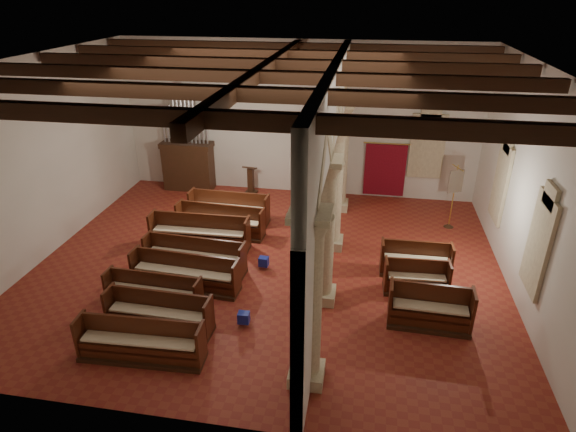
# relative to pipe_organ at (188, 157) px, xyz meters

# --- Properties ---
(floor) EXTENTS (14.00, 14.00, 0.00)m
(floor) POSITION_rel_pipe_organ_xyz_m (4.50, -5.50, -1.37)
(floor) COLOR maroon
(floor) RESTS_ON ground
(ceiling) EXTENTS (14.00, 14.00, 0.00)m
(ceiling) POSITION_rel_pipe_organ_xyz_m (4.50, -5.50, 4.63)
(ceiling) COLOR #342111
(ceiling) RESTS_ON wall_back
(wall_back) EXTENTS (14.00, 0.02, 6.00)m
(wall_back) POSITION_rel_pipe_organ_xyz_m (4.50, 0.50, 1.63)
(wall_back) COLOR silver
(wall_back) RESTS_ON floor
(wall_front) EXTENTS (14.00, 0.02, 6.00)m
(wall_front) POSITION_rel_pipe_organ_xyz_m (4.50, -11.50, 1.63)
(wall_front) COLOR silver
(wall_front) RESTS_ON floor
(wall_left) EXTENTS (0.02, 12.00, 6.00)m
(wall_left) POSITION_rel_pipe_organ_xyz_m (-2.50, -5.50, 1.63)
(wall_left) COLOR silver
(wall_left) RESTS_ON floor
(wall_right) EXTENTS (0.02, 12.00, 6.00)m
(wall_right) POSITION_rel_pipe_organ_xyz_m (11.50, -5.50, 1.63)
(wall_right) COLOR silver
(wall_right) RESTS_ON floor
(ceiling_beams) EXTENTS (13.80, 11.80, 0.30)m
(ceiling_beams) POSITION_rel_pipe_organ_xyz_m (4.50, -5.50, 4.45)
(ceiling_beams) COLOR #371D11
(ceiling_beams) RESTS_ON wall_back
(arcade) EXTENTS (0.90, 11.90, 6.00)m
(arcade) POSITION_rel_pipe_organ_xyz_m (6.30, -5.50, 2.19)
(arcade) COLOR beige
(arcade) RESTS_ON floor
(window_right_a) EXTENTS (0.03, 1.00, 2.20)m
(window_right_a) POSITION_rel_pipe_organ_xyz_m (11.48, -7.00, 0.83)
(window_right_a) COLOR #347659
(window_right_a) RESTS_ON wall_right
(window_right_b) EXTENTS (0.03, 1.00, 2.20)m
(window_right_b) POSITION_rel_pipe_organ_xyz_m (11.48, -3.00, 0.83)
(window_right_b) COLOR #347659
(window_right_b) RESTS_ON wall_right
(window_back) EXTENTS (1.00, 0.03, 2.20)m
(window_back) POSITION_rel_pipe_organ_xyz_m (9.50, 0.48, 0.83)
(window_back) COLOR #347659
(window_back) RESTS_ON wall_back
(pipe_organ) EXTENTS (2.10, 0.85, 4.40)m
(pipe_organ) POSITION_rel_pipe_organ_xyz_m (0.00, 0.00, 0.00)
(pipe_organ) COLOR #371D11
(pipe_organ) RESTS_ON floor
(lectern) EXTENTS (0.54, 0.56, 1.25)m
(lectern) POSITION_rel_pipe_organ_xyz_m (2.67, -0.13, -0.85)
(lectern) COLOR #3A1B12
(lectern) RESTS_ON floor
(dossal_curtain) EXTENTS (1.80, 0.07, 2.17)m
(dossal_curtain) POSITION_rel_pipe_organ_xyz_m (8.00, 0.42, -0.21)
(dossal_curtain) COLOR maroon
(dossal_curtain) RESTS_ON floor
(processional_banner) EXTENTS (0.50, 0.64, 2.33)m
(processional_banner) POSITION_rel_pipe_organ_xyz_m (10.30, -1.89, -0.58)
(processional_banner) COLOR #371D11
(processional_banner) RESTS_ON floor
(hymnal_box_a) EXTENTS (0.37, 0.33, 0.32)m
(hymnal_box_a) POSITION_rel_pipe_organ_xyz_m (3.58, -9.90, -1.11)
(hymnal_box_a) COLOR #181698
(hymnal_box_a) RESTS_ON floor
(hymnal_box_b) EXTENTS (0.29, 0.24, 0.29)m
(hymnal_box_b) POSITION_rel_pipe_organ_xyz_m (4.49, -8.44, -1.13)
(hymnal_box_b) COLOR navy
(hymnal_box_b) RESTS_ON floor
(hymnal_box_c) EXTENTS (0.30, 0.25, 0.28)m
(hymnal_box_c) POSITION_rel_pipe_organ_xyz_m (4.41, -5.71, -1.13)
(hymnal_box_c) COLOR navy
(hymnal_box_c) RESTS_ON floor
(tube_heater_a) EXTENTS (0.93, 0.46, 0.10)m
(tube_heater_a) POSITION_rel_pipe_organ_xyz_m (2.70, -9.66, -1.21)
(tube_heater_a) COLOR silver
(tube_heater_a) RESTS_ON floor
(tube_heater_b) EXTENTS (1.04, 0.45, 0.11)m
(tube_heater_b) POSITION_rel_pipe_organ_xyz_m (1.93, -9.83, -1.21)
(tube_heater_b) COLOR silver
(tube_heater_b) RESTS_ON floor
(nave_pew_0) EXTENTS (2.93, 0.80, 1.02)m
(nave_pew_0) POSITION_rel_pipe_organ_xyz_m (2.49, -9.98, -1.03)
(nave_pew_0) COLOR #371D11
(nave_pew_0) RESTS_ON floor
(nave_pew_1) EXTENTS (2.69, 0.77, 1.03)m
(nave_pew_1) POSITION_rel_pipe_organ_xyz_m (2.48, -8.93, -1.03)
(nave_pew_1) COLOR #371D11
(nave_pew_1) RESTS_ON floor
(nave_pew_2) EXTENTS (2.64, 0.74, 0.95)m
(nave_pew_2) POSITION_rel_pipe_organ_xyz_m (1.94, -8.04, -1.06)
(nave_pew_2) COLOR #371D11
(nave_pew_2) RESTS_ON floor
(nave_pew_3) EXTENTS (3.16, 0.90, 1.03)m
(nave_pew_3) POSITION_rel_pipe_organ_xyz_m (2.45, -7.08, -1.03)
(nave_pew_3) COLOR #371D11
(nave_pew_3) RESTS_ON floor
(nave_pew_4) EXTENTS (3.12, 0.89, 1.04)m
(nave_pew_4) POSITION_rel_pipe_organ_xyz_m (2.41, -6.16, -1.03)
(nave_pew_4) COLOR #371D11
(nave_pew_4) RESTS_ON floor
(nave_pew_5) EXTENTS (3.26, 0.81, 1.13)m
(nave_pew_5) POSITION_rel_pipe_organ_xyz_m (2.09, -4.77, -1.00)
(nave_pew_5) COLOR #371D11
(nave_pew_5) RESTS_ON floor
(nave_pew_6) EXTENTS (3.08, 0.90, 1.05)m
(nave_pew_6) POSITION_rel_pipe_organ_xyz_m (2.48, -3.78, -1.02)
(nave_pew_6) COLOR #371D11
(nave_pew_6) RESTS_ON floor
(nave_pew_7) EXTENTS (2.92, 0.84, 1.10)m
(nave_pew_7) POSITION_rel_pipe_organ_xyz_m (2.50, -2.77, -1.01)
(nave_pew_7) COLOR #371D11
(nave_pew_7) RESTS_ON floor
(aisle_pew_0) EXTENTS (2.05, 0.81, 1.12)m
(aisle_pew_0) POSITION_rel_pipe_organ_xyz_m (9.07, -7.66, -0.99)
(aisle_pew_0) COLOR #371D11
(aisle_pew_0) RESTS_ON floor
(aisle_pew_1) EXTENTS (1.80, 0.74, 0.97)m
(aisle_pew_1) POSITION_rel_pipe_organ_xyz_m (8.85, -6.21, -1.04)
(aisle_pew_1) COLOR #371D11
(aisle_pew_1) RESTS_ON floor
(aisle_pew_2) EXTENTS (2.06, 0.71, 1.02)m
(aisle_pew_2) POSITION_rel_pipe_organ_xyz_m (8.90, -5.25, -1.03)
(aisle_pew_2) COLOR #371D11
(aisle_pew_2) RESTS_ON floor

